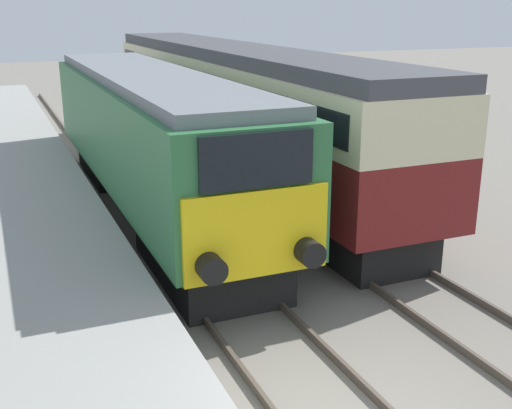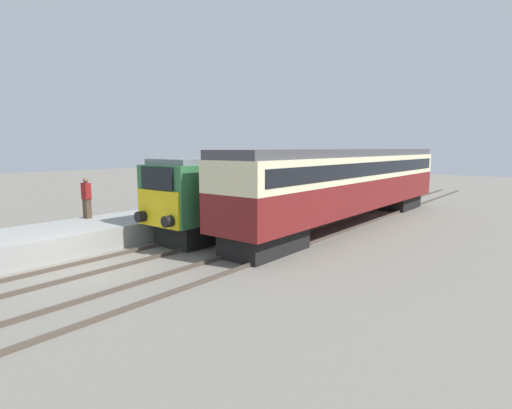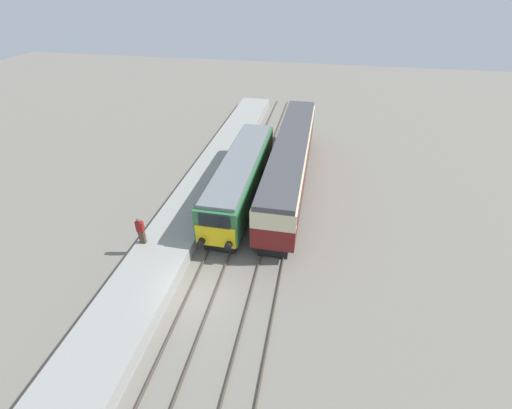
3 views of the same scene
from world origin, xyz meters
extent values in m
cube|color=gray|center=(-3.30, 8.00, 0.45)|extent=(3.50, 50.00, 0.91)
cube|color=#4C4238|center=(-0.72, 5.00, 0.07)|extent=(0.07, 60.00, 0.14)
cube|color=#4C4238|center=(0.72, 5.00, 0.07)|extent=(0.07, 60.00, 0.14)
cube|color=#4C4238|center=(2.68, 5.00, 0.07)|extent=(0.07, 60.00, 0.14)
cube|color=#4C4238|center=(4.12, 5.00, 0.07)|extent=(0.07, 60.00, 0.14)
cube|color=black|center=(0.00, 5.76, 0.50)|extent=(2.03, 4.00, 1.00)
cube|color=black|center=(0.00, 14.50, 0.50)|extent=(2.03, 4.00, 1.00)
cube|color=#2D6B3D|center=(0.00, 10.13, 2.21)|extent=(2.70, 13.75, 2.42)
cube|color=yellow|center=(0.00, 3.22, 1.73)|extent=(2.48, 0.10, 1.45)
cube|color=black|center=(0.00, 3.22, 2.93)|extent=(1.89, 0.10, 0.87)
cube|color=slate|center=(0.00, 10.13, 3.54)|extent=(2.38, 13.20, 0.24)
cylinder|color=black|center=(-0.85, 3.01, 1.35)|extent=(0.44, 0.35, 0.44)
cylinder|color=black|center=(0.85, 3.01, 1.35)|extent=(0.44, 0.35, 0.44)
cube|color=black|center=(3.40, 5.72, 0.47)|extent=(1.89, 3.60, 0.95)
cube|color=black|center=(3.40, 20.74, 0.47)|extent=(1.89, 3.60, 0.95)
cube|color=maroon|center=(3.40, 13.23, 1.71)|extent=(2.70, 19.42, 1.52)
cube|color=beige|center=(3.40, 13.23, 3.07)|extent=(2.71, 19.42, 1.20)
cube|color=black|center=(3.40, 13.23, 3.07)|extent=(2.75, 18.65, 0.66)
cube|color=#424247|center=(3.40, 13.23, 3.85)|extent=(2.48, 19.42, 0.36)
camera|label=1|loc=(-3.75, -5.64, 5.23)|focal=45.00mm
camera|label=2|loc=(12.68, -6.46, 4.09)|focal=28.00mm
camera|label=3|loc=(5.46, -11.92, 14.92)|focal=24.00mm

